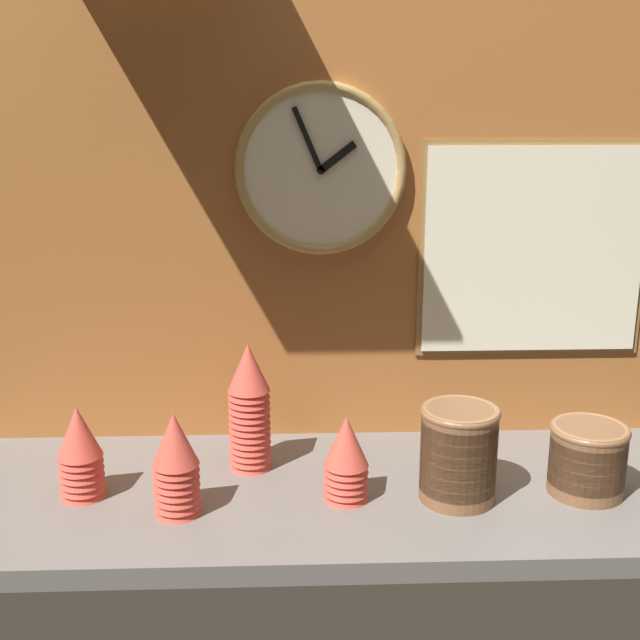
# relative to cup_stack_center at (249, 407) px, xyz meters

# --- Properties ---
(ground_plane) EXTENTS (1.60, 0.56, 0.04)m
(ground_plane) POSITION_rel_cup_stack_center_xyz_m (0.12, -0.08, -0.15)
(ground_plane) COLOR slate
(wall_tiled_back) EXTENTS (1.60, 0.03, 1.05)m
(wall_tiled_back) POSITION_rel_cup_stack_center_xyz_m (0.12, 0.18, 0.39)
(wall_tiled_back) COLOR #A3602D
(wall_tiled_back) RESTS_ON ground_plane
(cup_stack_center) EXTENTS (0.09, 0.09, 0.27)m
(cup_stack_center) POSITION_rel_cup_stack_center_xyz_m (0.00, 0.00, 0.00)
(cup_stack_center) COLOR #DB4C3D
(cup_stack_center) RESTS_ON ground_plane
(cup_stack_left) EXTENTS (0.09, 0.09, 0.18)m
(cup_stack_left) POSITION_rel_cup_stack_center_xyz_m (-0.31, -0.11, -0.04)
(cup_stack_left) COLOR #DB4C3D
(cup_stack_left) RESTS_ON ground_plane
(cup_stack_center_left) EXTENTS (0.09, 0.09, 0.20)m
(cup_stack_center_left) POSITION_rel_cup_stack_center_xyz_m (-0.12, -0.18, -0.04)
(cup_stack_center_left) COLOR #DB4C3D
(cup_stack_center_left) RESTS_ON ground_plane
(cup_stack_center_right) EXTENTS (0.09, 0.09, 0.17)m
(cup_stack_center_right) POSITION_rel_cup_stack_center_xyz_m (0.19, -0.14, -0.05)
(cup_stack_center_right) COLOR #DB4C3D
(cup_stack_center_right) RESTS_ON ground_plane
(bowl_stack_right) EXTENTS (0.15, 0.15, 0.18)m
(bowl_stack_right) POSITION_rel_cup_stack_center_xyz_m (0.40, -0.15, -0.04)
(bowl_stack_right) COLOR brown
(bowl_stack_right) RESTS_ON ground_plane
(bowl_stack_far_right) EXTENTS (0.15, 0.15, 0.14)m
(bowl_stack_far_right) POSITION_rel_cup_stack_center_xyz_m (0.65, -0.13, -0.06)
(bowl_stack_far_right) COLOR brown
(bowl_stack_far_right) RESTS_ON ground_plane
(wall_clock) EXTENTS (0.35, 0.03, 0.35)m
(wall_clock) POSITION_rel_cup_stack_center_xyz_m (0.15, 0.15, 0.46)
(wall_clock) COLOR beige
(menu_board) EXTENTS (0.50, 0.01, 0.47)m
(menu_board) POSITION_rel_cup_stack_center_xyz_m (0.61, 0.16, 0.29)
(menu_board) COLOR olive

